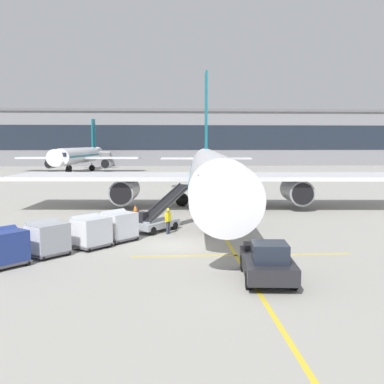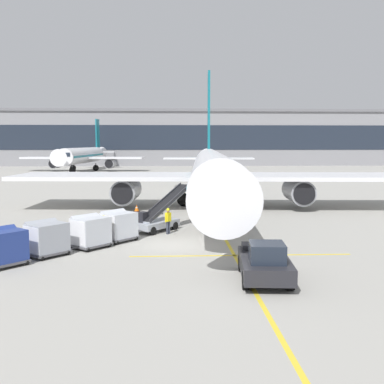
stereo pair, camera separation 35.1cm
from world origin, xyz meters
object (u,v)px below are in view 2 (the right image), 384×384
at_px(pushback_tug, 265,262).
at_px(ground_crew_marshaller, 103,228).
at_px(ground_crew_by_loader, 109,221).
at_px(belt_loader, 158,218).
at_px(baggage_cart_lead, 118,225).
at_px(distant_airplane, 83,156).
at_px(baggage_cart_third, 46,238).
at_px(baggage_cart_fourth, 3,246).
at_px(baggage_cart_second, 90,231).
at_px(ground_crew_by_carts, 168,219).
at_px(safety_cone_engine_keepout, 137,208).
at_px(safety_cone_wingtip, 159,210).
at_px(parked_airplane, 212,171).

xyz_separation_m(pushback_tug, ground_crew_marshaller, (-8.18, 7.77, 0.17)).
height_order(pushback_tug, ground_crew_by_loader, pushback_tug).
xyz_separation_m(belt_loader, pushback_tug, (5.05, -11.91, -0.05)).
bearing_deg(baggage_cart_lead, distant_airplane, 102.23).
bearing_deg(baggage_cart_third, baggage_cart_fourth, -128.51).
distance_m(baggage_cart_second, baggage_cart_third, 2.71).
xyz_separation_m(baggage_cart_second, ground_crew_by_carts, (4.47, 3.92, -0.00)).
distance_m(baggage_cart_second, ground_crew_by_carts, 5.94).
xyz_separation_m(safety_cone_engine_keepout, distant_airplane, (-15.94, 60.17, 3.02)).
xyz_separation_m(belt_loader, ground_crew_by_carts, (0.72, -1.22, 0.12)).
bearing_deg(ground_crew_by_carts, safety_cone_engine_keepout, 105.56).
xyz_separation_m(pushback_tug, ground_crew_by_carts, (-4.33, 10.69, 0.17)).
relative_size(ground_crew_by_carts, distant_airplane, 0.05).
bearing_deg(ground_crew_by_loader, baggage_cart_second, -101.34).
distance_m(baggage_cart_lead, ground_crew_by_loader, 1.59).
distance_m(ground_crew_by_loader, ground_crew_marshaller, 2.20).
bearing_deg(baggage_cart_third, safety_cone_engine_keepout, 77.26).
relative_size(baggage_cart_lead, baggage_cart_third, 1.00).
distance_m(belt_loader, ground_crew_marshaller, 5.19).
distance_m(ground_crew_marshaller, distant_airplane, 74.90).
bearing_deg(safety_cone_wingtip, safety_cone_engine_keepout, 145.42).
bearing_deg(safety_cone_engine_keepout, pushback_tug, -71.07).
bearing_deg(baggage_cart_second, baggage_cart_lead, 52.22).
height_order(baggage_cart_fourth, ground_crew_by_carts, baggage_cart_fourth).
bearing_deg(ground_crew_marshaller, baggage_cart_lead, 45.41).
bearing_deg(ground_crew_by_carts, baggage_cart_second, -138.75).
relative_size(baggage_cart_second, baggage_cart_fourth, 1.00).
height_order(belt_loader, safety_cone_engine_keepout, belt_loader).
height_order(baggage_cart_lead, ground_crew_by_loader, baggage_cart_lead).
xyz_separation_m(belt_loader, safety_cone_wingtip, (-0.11, 7.65, -0.54)).
bearing_deg(baggage_cart_third, ground_crew_marshaller, 47.11).
bearing_deg(ground_crew_by_loader, safety_cone_wingtip, 72.66).
distance_m(parked_airplane, ground_crew_by_loader, 15.53).
relative_size(pushback_tug, safety_cone_engine_keepout, 7.60).
xyz_separation_m(baggage_cart_lead, ground_crew_marshaller, (-0.79, -0.80, -0.00)).
height_order(baggage_cart_second, baggage_cart_fourth, same).
relative_size(parked_airplane, belt_loader, 9.44).
relative_size(ground_crew_by_loader, safety_cone_engine_keepout, 2.90).
bearing_deg(pushback_tug, baggage_cart_lead, 130.77).
bearing_deg(baggage_cart_fourth, pushback_tug, -13.41).
height_order(baggage_cart_lead, ground_crew_by_carts, baggage_cart_lead).
bearing_deg(safety_cone_engine_keepout, baggage_cart_third, -102.74).
distance_m(belt_loader, safety_cone_wingtip, 7.67).
bearing_deg(safety_cone_engine_keepout, parked_airplane, 17.70).
bearing_deg(safety_cone_engine_keepout, baggage_cart_lead, -90.96).
xyz_separation_m(ground_crew_by_loader, safety_cone_engine_keepout, (0.97, 10.99, -0.71)).
relative_size(baggage_cart_second, ground_crew_by_carts, 1.47).
xyz_separation_m(ground_crew_marshaller, distant_airplane, (-14.94, 73.35, 2.31)).
xyz_separation_m(baggage_cart_lead, safety_cone_wingtip, (2.24, 10.98, -0.66)).
bearing_deg(baggage_cart_lead, baggage_cart_third, -133.27).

